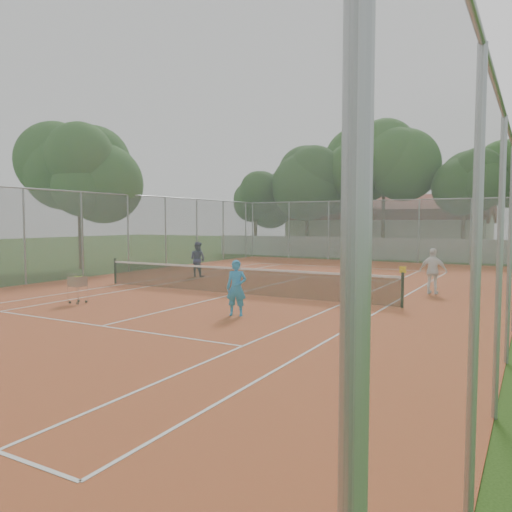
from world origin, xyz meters
The scene contains 12 objects.
ground centered at (0.00, 0.00, 0.00)m, with size 120.00×120.00×0.00m, color #1E390F.
court_pad centered at (0.00, 0.00, 0.01)m, with size 18.00×34.00×0.02m, color #B14822.
court_lines centered at (0.00, 0.00, 0.02)m, with size 10.98×23.78×0.01m, color white.
tennis_net centered at (0.00, 0.00, 0.51)m, with size 11.88×0.10×0.98m, color black.
perimeter_fence centered at (0.00, 0.00, 2.00)m, with size 18.00×34.00×4.00m, color slate.
boundary_wall centered at (0.00, 19.00, 0.75)m, with size 26.00×0.30×1.50m, color silver.
clubhouse centered at (-2.00, 29.00, 2.20)m, with size 16.40×9.00×4.40m, color beige.
tropical_trees centered at (0.00, 22.00, 5.00)m, with size 29.00×19.00×10.00m, color black.
player_near centered at (2.21, -3.55, 0.80)m, with size 0.57×0.37×1.55m, color #1987D6.
player_far_left centered at (-4.50, 3.87, 0.85)m, with size 0.80×0.63×1.65m, color #1E1747.
player_far_right centered at (6.22, 3.49, 0.85)m, with size 0.97×0.40×1.65m, color white.
ball_hopper centered at (-3.27, -4.29, 0.50)m, with size 0.46×0.46×0.96m, color #ABACB2.
Camera 1 is at (9.40, -15.24, 2.64)m, focal length 35.00 mm.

